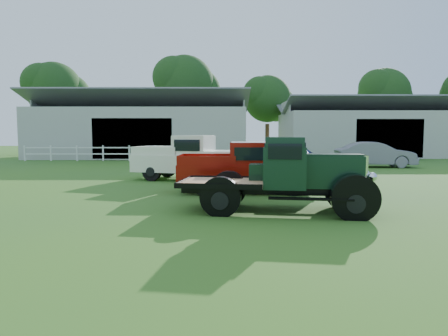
{
  "coord_description": "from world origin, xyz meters",
  "views": [
    {
      "loc": [
        0.16,
        -10.52,
        2.05
      ],
      "look_at": [
        0.2,
        1.2,
        1.05
      ],
      "focal_mm": 32.0,
      "sensor_mm": 36.0,
      "label": 1
    }
  ],
  "objects_px": {
    "misc_car_grey": "(375,155)",
    "misc_car_blue": "(295,156)",
    "red_pickup": "(246,167)",
    "white_pickup": "(192,158)",
    "vintage_flatbed": "(281,175)"
  },
  "relations": [
    {
      "from": "white_pickup",
      "to": "misc_car_blue",
      "type": "height_order",
      "value": "white_pickup"
    },
    {
      "from": "misc_car_grey",
      "to": "misc_car_blue",
      "type": "bearing_deg",
      "value": 109.01
    },
    {
      "from": "red_pickup",
      "to": "misc_car_grey",
      "type": "distance_m",
      "value": 13.77
    },
    {
      "from": "vintage_flatbed",
      "to": "red_pickup",
      "type": "bearing_deg",
      "value": 109.47
    },
    {
      "from": "vintage_flatbed",
      "to": "misc_car_grey",
      "type": "xyz_separation_m",
      "value": [
        7.91,
        14.26,
        -0.2
      ]
    },
    {
      "from": "misc_car_blue",
      "to": "misc_car_grey",
      "type": "height_order",
      "value": "misc_car_grey"
    },
    {
      "from": "red_pickup",
      "to": "white_pickup",
      "type": "bearing_deg",
      "value": 121.21
    },
    {
      "from": "white_pickup",
      "to": "misc_car_grey",
      "type": "bearing_deg",
      "value": 48.65
    },
    {
      "from": "red_pickup",
      "to": "white_pickup",
      "type": "xyz_separation_m",
      "value": [
        -2.2,
        3.83,
        0.08
      ]
    },
    {
      "from": "vintage_flatbed",
      "to": "misc_car_blue",
      "type": "distance_m",
      "value": 13.11
    },
    {
      "from": "vintage_flatbed",
      "to": "misc_car_grey",
      "type": "bearing_deg",
      "value": 69.29
    },
    {
      "from": "vintage_flatbed",
      "to": "white_pickup",
      "type": "xyz_separation_m",
      "value": [
        -2.9,
        7.34,
        -0.01
      ]
    },
    {
      "from": "white_pickup",
      "to": "misc_car_blue",
      "type": "bearing_deg",
      "value": 60.57
    },
    {
      "from": "misc_car_blue",
      "to": "white_pickup",
      "type": "bearing_deg",
      "value": 162.4
    },
    {
      "from": "red_pickup",
      "to": "misc_car_blue",
      "type": "distance_m",
      "value": 9.92
    }
  ]
}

